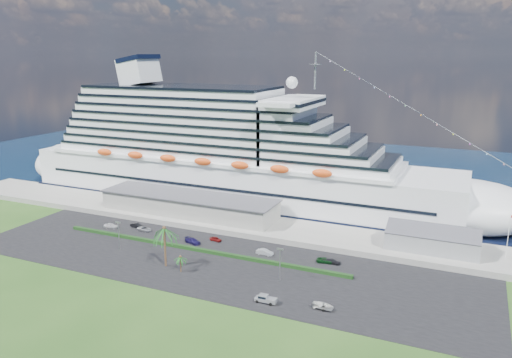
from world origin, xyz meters
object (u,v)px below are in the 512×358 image
at_px(cruise_ship, 230,157).
at_px(pickup_truck, 266,299).
at_px(parked_car_3, 193,241).
at_px(boat_trailer, 323,305).

height_order(cruise_ship, pickup_truck, cruise_ship).
height_order(parked_car_3, boat_trailer, boat_trailer).
bearing_deg(boat_trailer, cruise_ship, 130.10).
bearing_deg(pickup_truck, cruise_ship, 122.27).
height_order(parked_car_3, pickup_truck, pickup_truck).
distance_m(cruise_ship, pickup_truck, 81.50).
relative_size(pickup_truck, boat_trailer, 0.93).
bearing_deg(cruise_ship, boat_trailer, -49.90).
relative_size(cruise_ship, boat_trailer, 35.59).
bearing_deg(pickup_truck, boat_trailer, 9.66).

